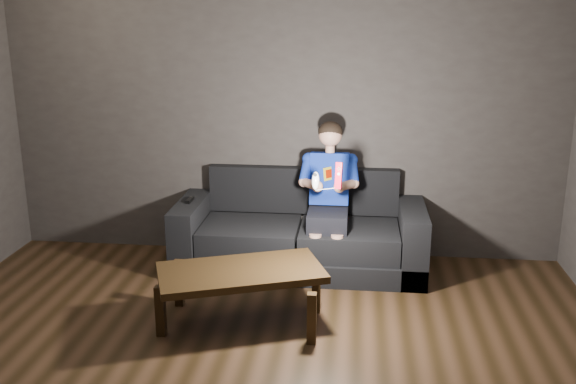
# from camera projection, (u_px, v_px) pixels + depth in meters

# --- Properties ---
(back_wall) EXTENTS (5.00, 0.04, 2.70)m
(back_wall) POSITION_uv_depth(u_px,v_px,m) (283.00, 108.00, 5.69)
(back_wall) COLOR #332D2C
(back_wall) RESTS_ON ground
(sofa) EXTENTS (2.14, 0.92, 0.83)m
(sofa) POSITION_uv_depth(u_px,v_px,m) (301.00, 236.00, 5.65)
(sofa) COLOR black
(sofa) RESTS_ON floor
(child) EXTENTS (0.50, 0.61, 1.23)m
(child) POSITION_uv_depth(u_px,v_px,m) (329.00, 187.00, 5.44)
(child) COLOR black
(child) RESTS_ON sofa
(wii_remote_red) EXTENTS (0.06, 0.08, 0.21)m
(wii_remote_red) POSITION_uv_depth(u_px,v_px,m) (339.00, 175.00, 4.92)
(wii_remote_red) COLOR red
(wii_remote_red) RESTS_ON child
(nunchuk_white) EXTENTS (0.06, 0.09, 0.15)m
(nunchuk_white) POSITION_uv_depth(u_px,v_px,m) (316.00, 181.00, 4.95)
(nunchuk_white) COLOR silver
(nunchuk_white) RESTS_ON child
(wii_remote_black) EXTENTS (0.04, 0.15, 0.03)m
(wii_remote_black) POSITION_uv_depth(u_px,v_px,m) (190.00, 200.00, 5.58)
(wii_remote_black) COLOR black
(wii_remote_black) RESTS_ON sofa
(coffee_table) EXTENTS (1.29, 0.95, 0.42)m
(coffee_table) POSITION_uv_depth(u_px,v_px,m) (241.00, 276.00, 4.57)
(coffee_table) COLOR black
(coffee_table) RESTS_ON floor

